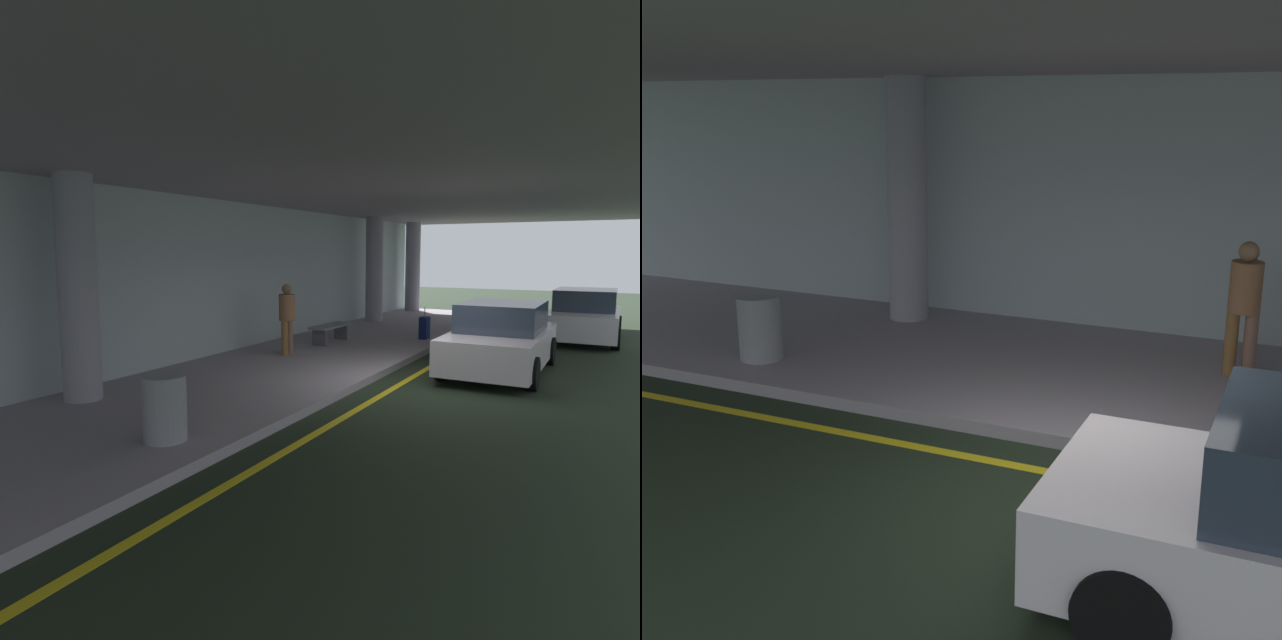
{
  "view_description": "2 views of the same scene",
  "coord_description": "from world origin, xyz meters",
  "views": [
    {
      "loc": [
        -9.8,
        -3.23,
        2.56
      ],
      "look_at": [
        -0.67,
        1.84,
        1.27
      ],
      "focal_mm": 30.67,
      "sensor_mm": 36.0,
      "label": 1
    },
    {
      "loc": [
        1.68,
        -6.17,
        3.4
      ],
      "look_at": [
        -2.07,
        2.19,
        0.89
      ],
      "focal_mm": 44.4,
      "sensor_mm": 36.0,
      "label": 2
    }
  ],
  "objects": [
    {
      "name": "ground_plane",
      "position": [
        0.0,
        0.0,
        0.0
      ],
      "size": [
        60.0,
        60.0,
        0.0
      ],
      "primitive_type": "plane",
      "color": "#212D1E"
    },
    {
      "name": "support_column_far_left",
      "position": [
        -4.0,
        4.47,
        1.97
      ],
      "size": [
        0.61,
        0.61,
        3.65
      ],
      "primitive_type": "cylinder",
      "color": "#9794A1",
      "rests_on": "sidewalk"
    },
    {
      "name": "support_column_center",
      "position": [
        12.0,
        4.47,
        1.97
      ],
      "size": [
        0.61,
        0.61,
        3.65
      ],
      "primitive_type": "cylinder",
      "color": "#948DA0",
      "rests_on": "sidewalk"
    },
    {
      "name": "sidewalk",
      "position": [
        0.0,
        3.1,
        0.07
      ],
      "size": [
        26.0,
        4.2,
        0.15
      ],
      "primitive_type": "cube",
      "color": "#9B919B",
      "rests_on": "ground"
    },
    {
      "name": "terminal_back_wall",
      "position": [
        0.0,
        5.35,
        1.9
      ],
      "size": [
        26.0,
        0.3,
        3.8
      ],
      "primitive_type": "cube",
      "color": "#ACBCBE",
      "rests_on": "ground"
    },
    {
      "name": "car_white",
      "position": [
        2.22,
        -0.99,
        0.71
      ],
      "size": [
        4.1,
        1.92,
        1.5
      ],
      "rotation": [
        0.0,
        0.0,
        3.09
      ],
      "color": "white",
      "rests_on": "ground"
    },
    {
      "name": "bench_metal",
      "position": [
        3.09,
        3.6,
        0.5
      ],
      "size": [
        1.6,
        0.5,
        0.48
      ],
      "color": "slate",
      "rests_on": "sidewalk"
    },
    {
      "name": "support_column_left_mid",
      "position": [
        8.0,
        4.47,
        1.97
      ],
      "size": [
        0.61,
        0.61,
        3.65
      ],
      "primitive_type": "cylinder",
      "color": "#97909F",
      "rests_on": "sidewalk"
    },
    {
      "name": "trash_bin_steel",
      "position": [
        -4.81,
        1.83,
        0.57
      ],
      "size": [
        0.56,
        0.56,
        0.85
      ],
      "primitive_type": "cylinder",
      "color": "gray",
      "rests_on": "sidewalk"
    },
    {
      "name": "suitcase_upright_primary",
      "position": [
        4.9,
        1.58,
        0.46
      ],
      "size": [
        0.36,
        0.22,
        0.9
      ],
      "rotation": [
        0.0,
        0.0,
        -0.03
      ],
      "color": "#0D184F",
      "rests_on": "sidewalk"
    },
    {
      "name": "ceiling_overhang",
      "position": [
        0.0,
        2.6,
        3.95
      ],
      "size": [
        28.0,
        13.2,
        0.3
      ],
      "primitive_type": "cube",
      "color": "#9E8E98",
      "rests_on": "support_column_far_left"
    },
    {
      "name": "traveler_with_luggage",
      "position": [
        1.01,
        3.67,
        1.11
      ],
      "size": [
        0.38,
        0.38,
        1.68
      ],
      "rotation": [
        0.0,
        0.0,
        5.29
      ],
      "color": "brown",
      "rests_on": "sidewalk"
    },
    {
      "name": "car_white_no2",
      "position": [
        7.85,
        -2.29,
        0.71
      ],
      "size": [
        4.1,
        1.92,
        1.5
      ],
      "rotation": [
        0.0,
        0.0,
        -0.07
      ],
      "color": "white",
      "rests_on": "ground"
    },
    {
      "name": "lane_stripe_yellow",
      "position": [
        0.0,
        0.47,
        0.0
      ],
      "size": [
        26.0,
        0.14,
        0.01
      ],
      "primitive_type": "cube",
      "color": "yellow",
      "rests_on": "ground"
    }
  ]
}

